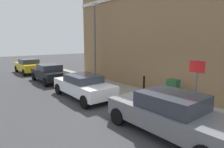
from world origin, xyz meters
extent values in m
plane|color=#38383A|center=(0.00, 0.00, 0.00)|extent=(80.00, 80.00, 0.00)
cube|color=gray|center=(2.00, 6.00, 0.07)|extent=(2.40, 30.00, 0.15)
cube|color=olive|center=(6.73, 3.99, 4.81)|extent=(7.06, 11.98, 9.62)
cube|color=slate|center=(-0.46, -1.60, 0.63)|extent=(1.83, 4.41, 0.63)
cube|color=#2D333D|center=(-0.46, -1.68, 1.19)|extent=(1.59, 2.01, 0.53)
cylinder|color=black|center=(-1.28, 0.05, 0.32)|extent=(0.23, 0.64, 0.64)
cylinder|color=black|center=(0.40, 0.04, 0.32)|extent=(0.23, 0.64, 0.64)
cube|color=silver|center=(-0.52, 3.92, 0.62)|extent=(1.79, 4.27, 0.61)
cube|color=#2D333D|center=(-0.52, 3.89, 1.11)|extent=(1.54, 2.00, 0.41)
cylinder|color=black|center=(-1.29, 5.50, 0.32)|extent=(0.23, 0.64, 0.64)
cylinder|color=black|center=(0.32, 5.47, 0.32)|extent=(0.23, 0.64, 0.64)
cylinder|color=black|center=(-1.35, 2.36, 0.32)|extent=(0.23, 0.64, 0.64)
cylinder|color=black|center=(0.25, 2.33, 0.32)|extent=(0.23, 0.64, 0.64)
cube|color=black|center=(-0.39, 9.27, 0.62)|extent=(1.79, 4.00, 0.60)
cube|color=#2D333D|center=(-0.39, 9.17, 1.14)|extent=(1.53, 1.76, 0.49)
cylinder|color=black|center=(-1.14, 10.72, 0.32)|extent=(0.24, 0.65, 0.64)
cylinder|color=black|center=(0.44, 10.67, 0.32)|extent=(0.24, 0.65, 0.64)
cylinder|color=black|center=(-1.22, 7.87, 0.32)|extent=(0.24, 0.65, 0.64)
cylinder|color=black|center=(0.37, 7.82, 0.32)|extent=(0.24, 0.65, 0.64)
cube|color=gold|center=(-0.40, 14.73, 0.65)|extent=(1.73, 4.04, 0.66)
cube|color=#2D333D|center=(-0.40, 14.55, 1.19)|extent=(1.52, 1.82, 0.46)
cylinder|color=black|center=(-1.21, 16.20, 0.32)|extent=(0.22, 0.64, 0.64)
cylinder|color=black|center=(0.41, 16.20, 0.32)|extent=(0.22, 0.64, 0.64)
cylinder|color=black|center=(-1.22, 13.27, 0.32)|extent=(0.22, 0.64, 0.64)
cylinder|color=black|center=(0.41, 13.26, 0.32)|extent=(0.22, 0.64, 0.64)
cube|color=#1E4C28|center=(2.27, 0.05, 0.72)|extent=(0.40, 0.55, 1.15)
cube|color=#333333|center=(2.27, 0.05, 0.19)|extent=(0.46, 0.61, 0.08)
cylinder|color=black|center=(2.37, 2.01, 0.62)|extent=(0.12, 0.12, 0.95)
sphere|color=black|center=(2.37, 2.01, 1.12)|extent=(0.14, 0.14, 0.14)
cylinder|color=#59595B|center=(1.10, -1.68, 1.30)|extent=(0.08, 0.08, 2.30)
cube|color=white|center=(1.08, -1.68, 2.20)|extent=(0.03, 0.56, 0.40)
cube|color=red|center=(1.07, -1.68, 2.20)|extent=(0.01, 0.60, 0.44)
cylinder|color=#59595B|center=(2.33, 6.93, 2.90)|extent=(0.14, 0.14, 5.50)
cube|color=#A5A599|center=(2.33, 6.93, 5.77)|extent=(0.20, 0.44, 0.20)
camera|label=1|loc=(-5.76, -5.11, 3.12)|focal=30.49mm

